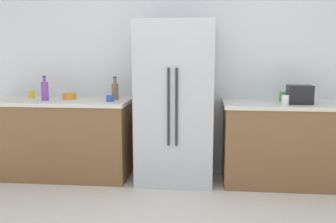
% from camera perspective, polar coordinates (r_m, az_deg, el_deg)
% --- Properties ---
extents(kitchen_back_panel, '(5.12, 0.10, 2.72)m').
position_cam_1_polar(kitchen_back_panel, '(4.36, 2.34, 8.40)').
color(kitchen_back_panel, silver).
rests_on(kitchen_back_panel, ground_plane).
extents(counter_left, '(1.55, 0.64, 0.89)m').
position_cam_1_polar(counter_left, '(4.41, -15.93, -3.95)').
color(counter_left, brown).
rests_on(counter_left, ground_plane).
extents(counter_right, '(1.54, 0.64, 0.89)m').
position_cam_1_polar(counter_right, '(4.22, 18.91, -4.70)').
color(counter_right, brown).
rests_on(counter_right, ground_plane).
extents(refrigerator, '(0.82, 0.66, 1.74)m').
position_cam_1_polar(refrigerator, '(4.02, 1.12, 1.34)').
color(refrigerator, '#B7BABF').
rests_on(refrigerator, ground_plane).
extents(toaster, '(0.25, 0.18, 0.19)m').
position_cam_1_polar(toaster, '(4.06, 19.58, 2.46)').
color(toaster, black).
rests_on(toaster, counter_right).
extents(bottle_a, '(0.08, 0.08, 0.27)m').
position_cam_1_polar(bottle_a, '(4.32, -18.42, 3.07)').
color(bottle_a, purple).
rests_on(bottle_a, counter_left).
extents(bottle_b, '(0.08, 0.08, 0.26)m').
position_cam_1_polar(bottle_b, '(4.24, -8.14, 3.22)').
color(bottle_b, brown).
rests_on(bottle_b, counter_left).
extents(cup_a, '(0.09, 0.09, 0.10)m').
position_cam_1_polar(cup_a, '(4.23, 17.36, 2.17)').
color(cup_a, green).
rests_on(cup_a, counter_right).
extents(cup_b, '(0.07, 0.07, 0.09)m').
position_cam_1_polar(cup_b, '(4.59, -20.24, 2.50)').
color(cup_b, yellow).
rests_on(cup_b, counter_left).
extents(cup_c, '(0.09, 0.09, 0.07)m').
position_cam_1_polar(cup_c, '(4.07, -8.91, 2.03)').
color(cup_c, blue).
rests_on(cup_c, counter_left).
extents(cup_d, '(0.07, 0.07, 0.10)m').
position_cam_1_polar(cup_d, '(3.92, 17.58, 1.68)').
color(cup_d, white).
rests_on(cup_d, counter_right).
extents(bowl_a, '(0.16, 0.16, 0.07)m').
position_cam_1_polar(bowl_a, '(4.37, -14.96, 2.30)').
color(bowl_a, orange).
rests_on(bowl_a, counter_left).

